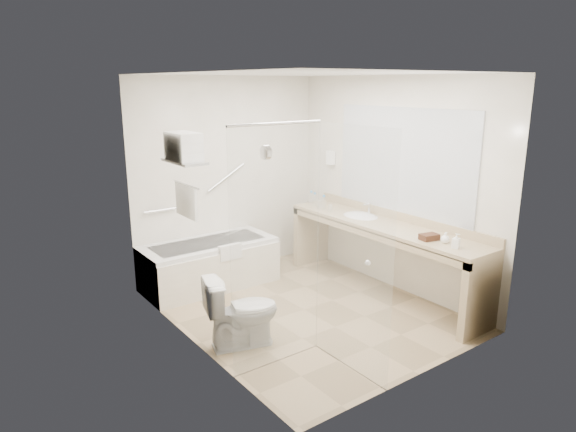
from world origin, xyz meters
TOP-DOWN VIEW (x-y plane):
  - floor at (0.00, 0.00)m, footprint 3.20×3.20m
  - ceiling at (0.00, 0.00)m, footprint 2.60×3.20m
  - wall_back at (0.00, 1.60)m, footprint 2.60×0.10m
  - wall_front at (0.00, -1.60)m, footprint 2.60×0.10m
  - wall_left at (-1.30, 0.00)m, footprint 0.10×3.20m
  - wall_right at (1.30, 0.00)m, footprint 0.10×3.20m
  - bathtub at (-0.50, 1.24)m, footprint 1.60×0.73m
  - grab_bar_short at (-0.95, 1.56)m, footprint 0.40×0.03m
  - grab_bar_long at (-0.05, 1.56)m, footprint 0.53×0.03m
  - shower_enclosure at (-0.63, -0.93)m, footprint 0.96×0.91m
  - towel_shelf at (-1.17, 0.35)m, footprint 0.24×0.55m
  - vanity_counter at (1.02, -0.15)m, footprint 0.55×2.70m
  - sink at (1.05, 0.25)m, footprint 0.40×0.52m
  - faucet at (1.20, 0.25)m, footprint 0.03×0.03m
  - mirror at (1.29, -0.15)m, footprint 0.02×2.00m
  - hairdryer_unit at (1.25, 1.05)m, footprint 0.08×0.10m
  - toilet at (-0.95, -0.26)m, footprint 0.77×0.56m
  - amenity_basket at (0.94, -0.87)m, footprint 0.21×0.16m
  - soap_bottle_a at (0.93, -1.21)m, footprint 0.11×0.16m
  - soap_bottle_b at (0.98, -1.04)m, footprint 0.12×0.13m
  - water_bottle_left at (0.97, 1.10)m, footprint 0.05×0.05m
  - water_bottle_mid at (0.95, 1.00)m, footprint 0.05×0.05m
  - water_bottle_right at (0.90, 0.76)m, footprint 0.06×0.06m
  - drinking_glass_near at (0.92, 0.65)m, footprint 0.08×0.08m
  - drinking_glass_far at (0.91, 0.86)m, footprint 0.09×0.09m

SIDE VIEW (x-z plane):
  - floor at x=0.00m, z-range 0.00..0.00m
  - bathtub at x=-0.50m, z-range -0.02..0.57m
  - toilet at x=-0.95m, z-range 0.00..0.68m
  - vanity_counter at x=1.02m, z-range 0.17..1.12m
  - sink at x=1.05m, z-range 0.75..0.89m
  - amenity_basket at x=0.94m, z-range 0.85..0.91m
  - soap_bottle_a at x=0.93m, z-range 0.85..0.92m
  - drinking_glass_near at x=0.92m, z-range 0.85..0.93m
  - soap_bottle_b at x=0.98m, z-range 0.85..0.94m
  - drinking_glass_far at x=0.91m, z-range 0.85..0.94m
  - water_bottle_mid at x=0.95m, z-range 0.84..1.02m
  - faucet at x=1.20m, z-range 0.86..1.00m
  - water_bottle_left at x=0.97m, z-range 0.84..1.02m
  - water_bottle_right at x=0.90m, z-range 0.84..1.03m
  - grab_bar_short at x=-0.95m, z-range 0.93..0.96m
  - shower_enclosure at x=-0.63m, z-range 0.01..2.12m
  - wall_back at x=0.00m, z-range 0.00..2.50m
  - wall_front at x=0.00m, z-range 0.00..2.50m
  - wall_left at x=-1.30m, z-range 0.00..2.50m
  - wall_right at x=1.30m, z-range 0.00..2.50m
  - grab_bar_long at x=-0.05m, z-range 1.09..1.41m
  - hairdryer_unit at x=1.25m, z-range 1.36..1.54m
  - mirror at x=1.29m, z-range 0.95..2.15m
  - towel_shelf at x=-1.17m, z-range 1.35..2.16m
  - ceiling at x=0.00m, z-range 2.45..2.55m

